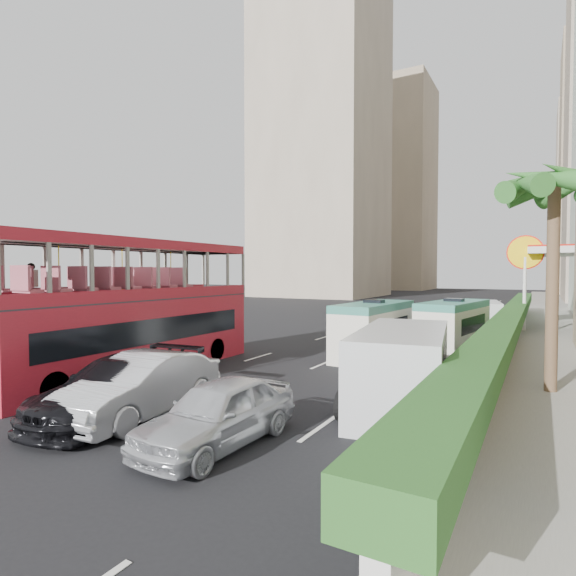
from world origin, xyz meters
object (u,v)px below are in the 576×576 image
Objects in this scene: car_silver_lane_b at (219,445)px; palm_tree at (552,287)px; car_black at (119,415)px; panel_van_far at (483,316)px; double_decker_bus at (133,307)px; minibus_near at (374,330)px; panel_van_near at (402,369)px; van_asset at (401,342)px; minibus_far at (454,327)px; car_silver_lane_a at (142,416)px.

car_silver_lane_b is 0.67× the size of palm_tree.
panel_van_far reaches higher than car_black.
double_decker_bus is 2.03× the size of car_black.
minibus_near is (6.95, 7.56, -1.30)m from double_decker_bus.
car_black is 11.87m from minibus_near.
panel_van_near is at bearing 61.24° from car_silver_lane_b.
car_black is 13.20m from palm_tree.
van_asset is 1.12× the size of panel_van_far.
minibus_far is 1.15× the size of panel_van_far.
van_asset is 0.85× the size of palm_tree.
car_silver_lane_a is 15.18m from minibus_far.
panel_van_near reaches higher than car_black.
palm_tree is (10.10, 7.79, 3.38)m from car_black.
car_black is 0.98× the size of minibus_far.
car_black is 24.59m from panel_van_far.
double_decker_bus is 5.87m from car_black.
minibus_far reaches higher than van_asset.
car_silver_lane_b is 0.76× the size of panel_van_near.
minibus_near is 7.68m from panel_van_near.
minibus_far is at bearing -101.49° from panel_van_far.
panel_van_near is (3.19, -6.99, -0.11)m from minibus_near.
minibus_far is (3.08, -2.15, 1.23)m from van_asset.
palm_tree reaches higher than car_silver_lane_b.
panel_van_far reaches higher than car_silver_lane_a.
panel_van_far is at bearing 85.29° from car_silver_lane_b.
minibus_near is (2.68, 11.07, 1.23)m from car_silver_lane_a.
car_silver_lane_a is 0.64m from car_black.
car_silver_lane_a is at bearing -113.68° from panel_van_far.
panel_van_near is (0.24, -9.96, -0.11)m from minibus_far.
panel_van_near is at bearing 29.20° from car_silver_lane_a.
double_decker_bus is 14.51m from minibus_far.
double_decker_bus reaches higher than minibus_far.
panel_van_far is 0.75× the size of palm_tree.
double_decker_bus is at bearing -126.61° from panel_van_far.
minibus_near is at bearing 152.53° from palm_tree.
double_decker_bus is at bearing 134.90° from car_silver_lane_a.
car_silver_lane_a is at bearing -108.05° from van_asset.
minibus_far is (2.95, 2.98, -0.00)m from minibus_near.
minibus_far reaches higher than panel_van_far.
double_decker_bus is 14.39m from palm_tree.
double_decker_bus reaches higher than car_black.
palm_tree is at bearing 53.62° from car_silver_lane_b.
car_silver_lane_a is at bearing 19.45° from car_black.
panel_van_far is 16.46m from palm_tree.
car_silver_lane_a is 0.90× the size of minibus_far.
panel_van_near is (3.32, -12.11, 1.12)m from van_asset.
car_silver_lane_b is 10.92m from palm_tree.
car_black is 0.96× the size of panel_van_near.
car_black is 1.12× the size of panel_van_far.
car_silver_lane_b is 0.77× the size of minibus_far.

